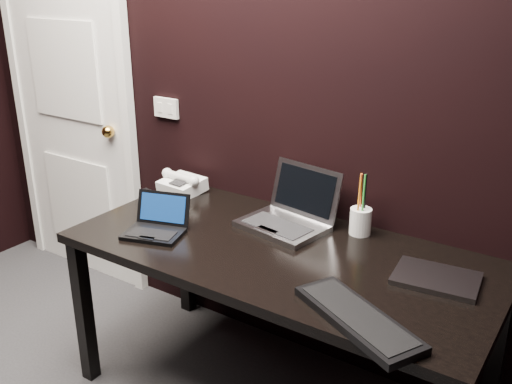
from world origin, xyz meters
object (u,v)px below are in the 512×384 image
Objects in this scene: closed_laptop at (436,278)px; pen_cup at (360,220)px; netbook at (156,226)px; door at (71,106)px; silver_laptop at (288,216)px; ext_keyboard at (357,318)px; desk_phone at (182,184)px; desk at (279,266)px; mobile_phone at (147,201)px.

pen_cup is at bearing 151.19° from closed_laptop.
netbook is 0.85m from pen_cup.
door is 8.09× the size of pen_cup.
silver_laptop is at bearing -161.48° from pen_cup.
closed_laptop is (0.13, 0.39, -0.00)m from ext_keyboard.
door is at bearing 173.14° from desk_phone.
netbook is at bearing -146.74° from pen_cup.
closed_laptop is at bearing 12.95° from netbook.
pen_cup reaches higher than desk.
desk is at bearing -124.31° from pen_cup.
closed_laptop is (0.68, -0.12, -0.04)m from silver_laptop.
mobile_phone is (-0.23, 0.18, 0.00)m from netbook.
desk is 7.01× the size of desk_phone.
ext_keyboard is at bearing -107.79° from closed_laptop.
mobile_phone reaches higher than ext_keyboard.
mobile_phone is at bearing -163.63° from silver_laptop.
door is 8.83× the size of desk_phone.
door is 4.35× the size of ext_keyboard.
desk_phone is at bearing -177.53° from pen_cup.
desk is 5.44× the size of closed_laptop.
closed_laptop reaches higher than desk.
silver_laptop is 0.31m from pen_cup.
door is 5.37× the size of silver_laptop.
netbook is at bearing 171.92° from ext_keyboard.
netbook is 1.13m from closed_laptop.
netbook is at bearing -138.75° from silver_laptop.
desk is 6.43× the size of pen_cup.
netbook is at bearing -167.05° from closed_laptop.
desk_phone is (-0.65, 0.06, -0.00)m from silver_laptop.
ext_keyboard is 1.57× the size of closed_laptop.
mobile_phone is (-1.33, -0.07, 0.02)m from closed_laptop.
mobile_phone reaches higher than closed_laptop.
netbook is 1.19× the size of desk_phone.
mobile_phone is at bearing -89.85° from desk_phone.
netbook is at bearing -25.11° from door.
silver_laptop is 1.28× the size of closed_laptop.
closed_laptop is 1.29× the size of desk_phone.
netbook reaches higher than closed_laptop.
desk_phone is at bearing -6.86° from door.
door is at bearing 167.18° from desk.
silver_laptop is at bearing -5.01° from desk_phone.
silver_laptop is at bearing 41.25° from netbook.
silver_laptop is 1.51× the size of pen_cup.
pen_cup is (1.86, -0.07, -0.24)m from door.
ext_keyboard is at bearing -32.49° from desk.
closed_laptop is (0.60, 0.09, 0.09)m from desk.
silver_laptop is at bearing -6.10° from door.
silver_laptop is (-0.08, 0.21, 0.12)m from desk.
door is at bearing 172.80° from closed_laptop.
pen_cup is at bearing 55.69° from desk.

